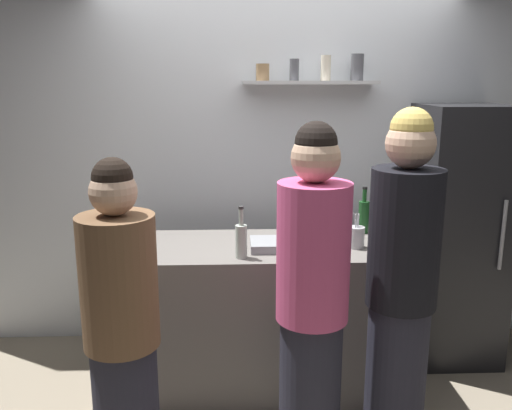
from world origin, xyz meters
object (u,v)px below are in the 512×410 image
at_px(person_brown_jacket, 122,337).
at_px(water_bottle_plastic, 127,232).
at_px(wine_bottle_green_glass, 364,216).
at_px(wine_bottle_pale_glass, 241,239).
at_px(refrigerator, 457,235).
at_px(person_pink_top, 312,308).
at_px(person_blonde, 401,294).
at_px(utensil_holder, 356,237).
at_px(baking_pan, 279,244).

bearing_deg(person_brown_jacket, water_bottle_plastic, -72.70).
bearing_deg(water_bottle_plastic, wine_bottle_green_glass, 11.69).
bearing_deg(wine_bottle_pale_glass, wine_bottle_green_glass, 30.66).
relative_size(wine_bottle_green_glass, water_bottle_plastic, 1.29).
bearing_deg(refrigerator, person_pink_top, -135.50).
bearing_deg(water_bottle_plastic, person_blonde, -24.25).
bearing_deg(utensil_holder, wine_bottle_pale_glass, -166.88).
height_order(utensil_holder, wine_bottle_green_glass, wine_bottle_green_glass).
bearing_deg(baking_pan, person_pink_top, -82.21).
relative_size(refrigerator, wine_bottle_green_glass, 5.71).
height_order(baking_pan, utensil_holder, utensil_holder).
distance_m(refrigerator, baking_pan, 1.33).
distance_m(wine_bottle_pale_glass, person_blonde, 0.92).
distance_m(baking_pan, wine_bottle_pale_glass, 0.29).
height_order(person_pink_top, person_brown_jacket, person_pink_top).
bearing_deg(water_bottle_plastic, wine_bottle_pale_glass, -14.51).
bearing_deg(person_brown_jacket, refrigerator, -139.89).
bearing_deg(wine_bottle_green_glass, water_bottle_plastic, -168.31).
xyz_separation_m(refrigerator, person_brown_jacket, (-2.03, -1.24, -0.09)).
bearing_deg(wine_bottle_pale_glass, refrigerator, 21.54).
height_order(wine_bottle_green_glass, water_bottle_plastic, wine_bottle_green_glass).
xyz_separation_m(wine_bottle_green_glass, water_bottle_plastic, (-1.48, -0.31, -0.01)).
distance_m(utensil_holder, water_bottle_plastic, 1.36).
distance_m(wine_bottle_green_glass, wine_bottle_pale_glass, 0.94).
relative_size(water_bottle_plastic, person_pink_top, 0.14).
distance_m(refrigerator, person_pink_top, 1.63).
xyz_separation_m(utensil_holder, person_brown_jacket, (-1.23, -0.81, -0.21)).
bearing_deg(water_bottle_plastic, person_brown_jacket, -81.47).
distance_m(refrigerator, utensil_holder, 0.91).
height_order(baking_pan, water_bottle_plastic, water_bottle_plastic).
xyz_separation_m(baking_pan, wine_bottle_pale_glass, (-0.23, -0.16, 0.08)).
bearing_deg(wine_bottle_green_glass, wine_bottle_pale_glass, -149.34).
distance_m(baking_pan, person_blonde, 0.84).
height_order(baking_pan, person_pink_top, person_pink_top).
xyz_separation_m(utensil_holder, wine_bottle_pale_glass, (-0.69, -0.16, 0.04)).
bearing_deg(baking_pan, wine_bottle_green_glass, 28.77).
bearing_deg(baking_pan, person_brown_jacket, -133.58).
bearing_deg(utensil_holder, person_brown_jacket, -146.68).
bearing_deg(baking_pan, person_blonde, -49.42).
xyz_separation_m(wine_bottle_green_glass, person_brown_jacket, (-1.35, -1.13, -0.26)).
bearing_deg(utensil_holder, baking_pan, -179.85).
bearing_deg(refrigerator, wine_bottle_green_glass, -170.94).
bearing_deg(refrigerator, person_brown_jacket, -148.65).
relative_size(refrigerator, baking_pan, 5.18).
bearing_deg(person_pink_top, person_blonde, -87.63).
distance_m(water_bottle_plastic, person_pink_top, 1.24).
xyz_separation_m(baking_pan, person_blonde, (0.54, -0.63, -0.06)).
bearing_deg(water_bottle_plastic, utensil_holder, -0.52).
bearing_deg(wine_bottle_pale_glass, person_brown_jacket, -129.94).
bearing_deg(baking_pan, wine_bottle_pale_glass, -144.82).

